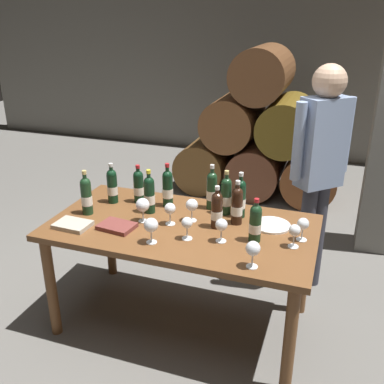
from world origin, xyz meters
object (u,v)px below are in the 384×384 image
dining_table (182,237)px  wine_bottle_7 (240,198)px  wine_bottle_9 (255,223)px  tasting_notebook (117,226)px  leather_ledger (73,225)px  wine_bottle_0 (168,188)px  serving_plate (272,225)px  wine_bottle_6 (226,195)px  wine_glass_4 (221,226)px  wine_glass_8 (295,231)px  wine_glass_7 (192,206)px  sommelier_presenting (320,161)px  wine_bottle_10 (86,195)px  wine_glass_6 (151,226)px  wine_glass_2 (187,224)px  wine_glass_0 (253,249)px  wine_bottle_3 (237,205)px  wine_bottle_4 (149,194)px  wine_glass_5 (170,209)px  wine_glass_3 (143,205)px  wine_bottle_1 (112,186)px  wine_glass_1 (303,225)px  wine_bottle_8 (212,190)px  wine_bottle_5 (139,186)px  wine_bottle_2 (217,210)px

dining_table → wine_bottle_7: 0.46m
wine_bottle_9 → tasting_notebook: (-0.85, -0.12, -0.11)m
leather_ledger → wine_bottle_0: bearing=50.4°
serving_plate → wine_bottle_6: bearing=165.1°
dining_table → wine_bottle_6: (0.22, 0.26, 0.22)m
dining_table → tasting_notebook: tasting_notebook is taller
wine_glass_4 → wine_glass_8: bearing=10.2°
wine_glass_7 → sommelier_presenting: sommelier_presenting is taller
wine_bottle_10 → wine_glass_6: (0.57, -0.23, -0.02)m
wine_bottle_0 → wine_glass_2: 0.50m
wine_glass_0 → wine_glass_6: 0.62m
wine_bottle_3 → wine_glass_6: size_ratio=1.85×
wine_bottle_4 → wine_glass_2: wine_bottle_4 is taller
wine_bottle_6 → wine_glass_7: bearing=-134.5°
serving_plate → wine_glass_7: bearing=-169.4°
wine_glass_4 → wine_glass_5: same height
wine_glass_3 → wine_glass_5: bearing=6.6°
wine_bottle_0 → wine_bottle_1: wine_bottle_0 is taller
wine_bottle_6 → wine_bottle_1: bearing=-174.4°
wine_bottle_4 → wine_bottle_1: bearing=167.9°
wine_bottle_4 → wine_glass_6: (0.18, -0.39, -0.02)m
wine_glass_1 → wine_glass_5: (-0.82, -0.06, 0.00)m
wine_bottle_0 → wine_bottle_9: 0.74m
wine_bottle_8 → wine_glass_6: size_ratio=2.00×
wine_glass_3 → wine_glass_4: (0.55, -0.09, -0.01)m
wine_glass_3 → wine_glass_5: (0.18, 0.02, -0.01)m
wine_bottle_0 → wine_glass_1: wine_bottle_0 is taller
wine_glass_7 → wine_bottle_5: bearing=159.9°
wine_bottle_5 → wine_bottle_0: bearing=0.7°
wine_glass_3 → serving_plate: bearing=14.5°
wine_glass_7 → wine_glass_5: bearing=-141.5°
wine_glass_3 → sommelier_presenting: size_ratio=0.10×
wine_bottle_2 → sommelier_presenting: bearing=51.7°
wine_bottle_1 → wine_bottle_8: wine_bottle_8 is taller
wine_glass_7 → wine_bottle_2: bearing=-10.6°
wine_bottle_8 → wine_glass_0: size_ratio=2.07×
wine_bottle_8 → wine_bottle_6: bearing=-24.2°
wine_bottle_1 → wine_glass_3: size_ratio=1.80×
wine_bottle_7 → wine_glass_1: wine_bottle_7 is taller
tasting_notebook → sommelier_presenting: (1.15, 0.93, 0.27)m
wine_bottle_10 → wine_glass_0: 1.23m
wine_glass_7 → sommelier_presenting: 1.01m
wine_bottle_8 → wine_glass_8: 0.71m
wine_bottle_2 → wine_glass_5: bearing=-168.8°
wine_bottle_3 → wine_bottle_1: bearing=177.5°
wine_bottle_0 → wine_glass_5: (0.12, -0.26, -0.03)m
wine_bottle_8 → wine_bottle_10: 0.85m
wine_glass_5 → wine_glass_3: bearing=-173.4°
wine_bottle_0 → wine_glass_3: size_ratio=1.93×
wine_glass_2 → leather_ledger: (-0.74, -0.09, -0.09)m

